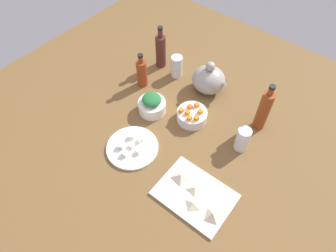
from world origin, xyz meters
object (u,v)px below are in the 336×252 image
at_px(drinking_glass_1, 177,66).
at_px(bottle_1, 161,50).
at_px(plate_tofu, 132,148).
at_px(drinking_glass_0, 243,139).
at_px(bowl_greens, 152,106).
at_px(bottle_0, 264,110).
at_px(bottle_2, 142,73).
at_px(cutting_board, 195,195).
at_px(teapot, 209,79).
at_px(bowl_carrots, 192,116).

bearing_deg(drinking_glass_1, bottle_1, 175.03).
height_order(plate_tofu, drinking_glass_0, drinking_glass_0).
bearing_deg(bowl_greens, bottle_1, 122.97).
xyz_separation_m(bottle_0, bottle_2, (-0.58, -0.13, -0.03)).
bearing_deg(bottle_2, cutting_board, -29.86).
bearing_deg(cutting_board, bowl_greens, 151.72).
relative_size(cutting_board, bottle_2, 1.53).
relative_size(teapot, drinking_glass_1, 1.55).
relative_size(drinking_glass_0, drinking_glass_1, 1.02).
height_order(bottle_0, drinking_glass_0, bottle_0).
bearing_deg(cutting_board, bottle_0, 87.40).
xyz_separation_m(bottle_0, drinking_glass_0, (-0.00, -0.15, -0.05)).
distance_m(bowl_greens, drinking_glass_1, 0.27).
bearing_deg(bowl_greens, cutting_board, -28.28).
distance_m(drinking_glass_0, drinking_glass_1, 0.52).
bearing_deg(bottle_2, bowl_carrots, -5.00).
relative_size(bowl_greens, drinking_glass_1, 1.11).
height_order(cutting_board, bottle_1, bottle_1).
bearing_deg(bottle_2, teapot, 32.63).
relative_size(bowl_greens, bottle_2, 0.69).
height_order(bottle_1, drinking_glass_0, bottle_1).
bearing_deg(teapot, bottle_2, -147.37).
bearing_deg(bottle_0, bottle_2, -167.33).
distance_m(bottle_2, drinking_glass_1, 0.18).
relative_size(bottle_0, drinking_glass_0, 2.14).
relative_size(teapot, bottle_0, 0.71).
relative_size(bowl_greens, teapot, 0.72).
xyz_separation_m(cutting_board, plate_tofu, (-0.33, 0.01, 0.00)).
height_order(cutting_board, bottle_0, bottle_0).
xyz_separation_m(bowl_greens, bowl_carrots, (0.17, 0.07, -0.00)).
bearing_deg(plate_tofu, teapot, 84.77).
bearing_deg(bottle_2, plate_tofu, -54.16).
distance_m(plate_tofu, bowl_greens, 0.23).
xyz_separation_m(bottle_2, drinking_glass_1, (0.09, 0.16, -0.02)).
distance_m(cutting_board, bottle_2, 0.65).
xyz_separation_m(cutting_board, bottle_0, (0.02, 0.45, 0.10)).
bearing_deg(teapot, bowl_greens, -113.20).
bearing_deg(bowl_greens, teapot, 66.80).
distance_m(plate_tofu, teapot, 0.50).
distance_m(cutting_board, plate_tofu, 0.33).
distance_m(teapot, bottle_0, 0.31).
bearing_deg(plate_tofu, bowl_carrots, 70.95).
distance_m(bowl_greens, bowl_carrots, 0.19).
xyz_separation_m(bowl_greens, bottle_0, (0.43, 0.23, 0.08)).
distance_m(bowl_carrots, drinking_glass_0, 0.25).
xyz_separation_m(plate_tofu, bottle_1, (-0.25, 0.49, 0.09)).
xyz_separation_m(plate_tofu, bowl_carrots, (0.10, 0.29, 0.02)).
xyz_separation_m(plate_tofu, bottle_2, (-0.23, 0.32, 0.07)).
height_order(bowl_greens, bottle_2, bottle_2).
relative_size(bottle_0, drinking_glass_1, 2.18).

